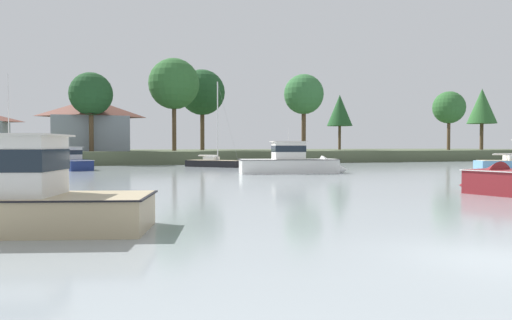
# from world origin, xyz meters

# --- Properties ---
(ground_plane) EXTENTS (400.00, 400.00, 0.00)m
(ground_plane) POSITION_xyz_m (0.00, 0.00, 0.00)
(ground_plane) COLOR #939EA3
(far_shore_bank) EXTENTS (167.30, 40.35, 1.82)m
(far_shore_bank) POSITION_xyz_m (0.00, 78.07, 0.91)
(far_shore_bank) COLOR #4C563D
(far_shore_bank) RESTS_ON ground
(dinghy_red) EXTENTS (2.84, 1.44, 0.43)m
(dinghy_red) POSITION_xyz_m (17.97, 50.33, 0.11)
(dinghy_red) COLOR #B2231E
(dinghy_red) RESTS_ON ground
(cruiser_white) EXTENTS (11.05, 4.82, 5.52)m
(cruiser_white) POSITION_xyz_m (9.47, 34.23, 0.65)
(cruiser_white) COLOR white
(cruiser_white) RESTS_ON ground
(cruiser_navy) EXTENTS (5.16, 8.92, 4.78)m
(cruiser_navy) POSITION_xyz_m (-12.08, 48.73, 0.61)
(cruiser_navy) COLOR navy
(cruiser_navy) RESTS_ON ground
(sailboat_black) EXTENTS (6.60, 6.79, 11.11)m
(sailboat_black) POSITION_xyz_m (4.73, 49.97, 0.23)
(sailboat_black) COLOR black
(sailboat_black) RESTS_ON ground
(shore_tree_right_mid) EXTENTS (8.30, 8.30, 14.73)m
(shore_tree_right_mid) POSITION_xyz_m (9.13, 78.55, 12.35)
(shore_tree_right_mid) COLOR brown
(shore_tree_right_mid) RESTS_ON far_shore_bank
(shore_tree_center_left) EXTENTS (6.96, 6.96, 13.28)m
(shore_tree_center_left) POSITION_xyz_m (25.17, 68.98, 11.54)
(shore_tree_center_left) COLOR brown
(shore_tree_center_left) RESTS_ON far_shore_bank
(shore_tree_inland_a) EXTENTS (8.05, 8.05, 14.66)m
(shore_tree_inland_a) POSITION_xyz_m (2.48, 68.22, 12.41)
(shore_tree_inland_a) COLOR brown
(shore_tree_inland_a) RESTS_ON far_shore_bank
(shore_tree_far_right) EXTENTS (5.19, 5.19, 11.18)m
(shore_tree_far_right) POSITION_xyz_m (37.77, 79.69, 9.78)
(shore_tree_far_right) COLOR brown
(shore_tree_far_right) RESTS_ON far_shore_bank
(shore_tree_far_left) EXTENTS (5.72, 5.72, 12.26)m
(shore_tree_far_left) POSITION_xyz_m (64.22, 69.58, 10.51)
(shore_tree_far_left) COLOR brown
(shore_tree_far_left) RESTS_ON far_shore_bank
(shore_tree_center_right) EXTENTS (6.00, 6.00, 10.98)m
(shore_tree_center_right) POSITION_xyz_m (53.54, 66.31, 9.75)
(shore_tree_center_right) COLOR brown
(shore_tree_center_right) RESTS_ON far_shore_bank
(shore_tree_inland_c) EXTENTS (6.14, 6.14, 11.29)m
(shore_tree_inland_c) POSITION_xyz_m (-9.93, 64.24, 9.99)
(shore_tree_inland_c) COLOR brown
(shore_tree_inland_c) RESTS_ON far_shore_bank
(cottage_eastern) EXTENTS (11.84, 10.55, 8.08)m
(cottage_eastern) POSITION_xyz_m (-9.96, 70.26, 6.01)
(cottage_eastern) COLOR gray
(cottage_eastern) RESTS_ON far_shore_bank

